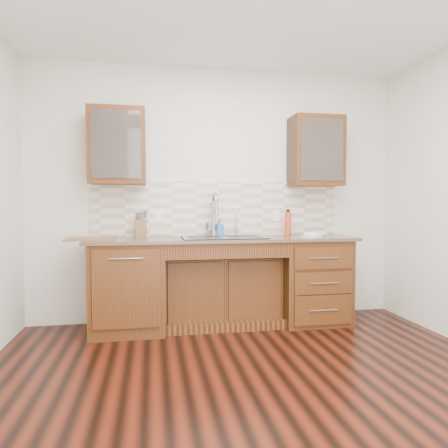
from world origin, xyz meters
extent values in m
cube|color=#401208|center=(0.00, 0.00, -0.05)|extent=(4.00, 3.50, 0.10)
cube|color=silver|center=(0.00, 1.80, 1.35)|extent=(4.00, 0.10, 2.70)
cube|color=#593014|center=(-0.95, 1.44, 0.44)|extent=(0.70, 0.62, 0.88)
cube|color=#593014|center=(0.00, 1.53, 0.35)|extent=(1.20, 0.44, 0.70)
cube|color=#593014|center=(0.95, 1.44, 0.44)|extent=(0.70, 0.62, 0.88)
cube|color=#84705B|center=(0.00, 1.43, 0.90)|extent=(2.70, 0.65, 0.03)
cube|color=beige|center=(0.00, 1.74, 1.21)|extent=(2.70, 0.02, 0.59)
cube|color=#9E9EA5|center=(0.00, 1.41, 0.83)|extent=(0.84, 0.46, 0.19)
cylinder|color=#999993|center=(-0.07, 1.64, 1.11)|extent=(0.04, 0.04, 0.40)
cylinder|color=#999993|center=(0.18, 1.65, 1.03)|extent=(0.02, 0.02, 0.24)
cube|color=#593014|center=(-1.05, 1.58, 1.83)|extent=(0.55, 0.34, 0.75)
cube|color=#593014|center=(1.05, 1.58, 1.83)|extent=(0.55, 0.34, 0.75)
cube|color=white|center=(-0.65, 1.73, 1.12)|extent=(0.08, 0.01, 0.12)
cube|color=white|center=(0.65, 1.73, 1.12)|extent=(0.08, 0.01, 0.12)
imported|color=#306DBF|center=(0.00, 1.69, 1.00)|extent=(0.10, 0.10, 0.17)
cylinder|color=#BA3616|center=(0.74, 1.58, 1.04)|extent=(0.08, 0.08, 0.26)
cylinder|color=silver|center=(0.93, 1.38, 0.92)|extent=(0.29, 0.29, 0.01)
cube|color=white|center=(0.98, 1.40, 0.94)|extent=(0.25, 0.24, 0.03)
cube|color=olive|center=(-0.83, 1.64, 1.00)|extent=(0.11, 0.17, 0.18)
cube|color=#A37E46|center=(-1.29, 1.39, 0.92)|extent=(0.46, 0.33, 0.02)
imported|color=white|center=(-1.10, 1.58, 1.77)|extent=(0.14, 0.14, 0.09)
imported|color=white|center=(-0.90, 1.58, 1.77)|extent=(0.10, 0.10, 0.08)
imported|color=white|center=(0.98, 1.58, 1.77)|extent=(0.13, 0.13, 0.09)
imported|color=white|center=(1.15, 1.58, 1.77)|extent=(0.13, 0.13, 0.10)
camera|label=1|loc=(-0.71, -2.56, 1.24)|focal=32.00mm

